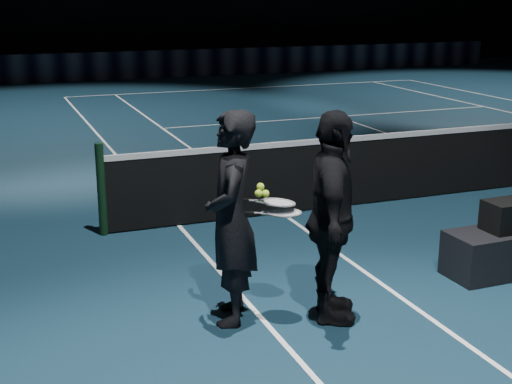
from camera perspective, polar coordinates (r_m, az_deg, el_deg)
net_post_left at (r=8.46m, az=-12.26°, el=0.18°), size 0.10×0.10×1.10m
sponsor_backdrop at (r=24.88m, az=-3.30°, el=10.34°), size 22.00×0.15×0.90m
player_a at (r=6.01m, az=-1.99°, el=-2.13°), size 0.64×0.78×1.84m
player_b at (r=6.05m, az=6.09°, el=-2.10°), size 0.85×1.17×1.84m
racket_lower at (r=6.00m, az=2.30°, el=-1.67°), size 0.71×0.44×0.03m
racket_upper at (r=6.02m, az=1.82°, el=-0.85°), size 0.71×0.40×0.10m
tennis_balls at (r=5.95m, az=0.45°, el=0.04°), size 0.12×0.10×0.12m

